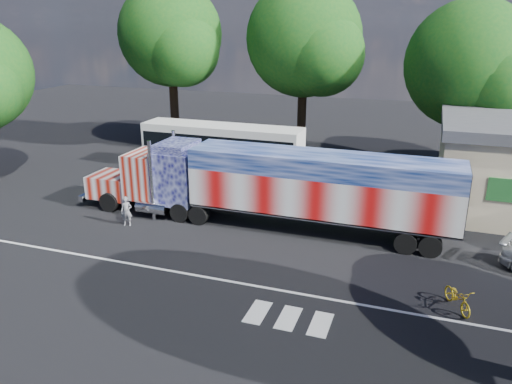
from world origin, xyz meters
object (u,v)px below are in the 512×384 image
(woman, at_px, (126,211))
(tree_ne_a, at_px, (472,65))
(coach_bus, at_px, (222,148))
(bicycle, at_px, (458,298))
(tree_nw_a, at_px, (172,35))
(semi_truck, at_px, (273,185))
(tree_n_mid, at_px, (306,39))

(woman, relative_size, tree_ne_a, 0.14)
(coach_bus, relative_size, bicycle, 6.34)
(bicycle, height_order, tree_nw_a, tree_nw_a)
(tree_nw_a, bearing_deg, coach_bus, -38.79)
(semi_truck, distance_m, bicycle, 10.70)
(tree_n_mid, bearing_deg, tree_ne_a, -5.20)
(tree_ne_a, bearing_deg, semi_truck, -124.11)
(tree_nw_a, height_order, tree_n_mid, tree_n_mid)
(bicycle, relative_size, tree_n_mid, 0.14)
(coach_bus, bearing_deg, bicycle, -41.70)
(tree_nw_a, bearing_deg, tree_ne_a, 2.13)
(semi_truck, relative_size, coach_bus, 1.79)
(woman, relative_size, bicycle, 0.88)
(coach_bus, relative_size, tree_ne_a, 0.98)
(bicycle, relative_size, tree_ne_a, 0.15)
(woman, bearing_deg, semi_truck, -1.17)
(semi_truck, relative_size, woman, 12.96)
(semi_truck, bearing_deg, tree_n_mid, 98.40)
(semi_truck, distance_m, woman, 7.86)
(coach_bus, bearing_deg, tree_nw_a, 141.21)
(tree_n_mid, bearing_deg, semi_truck, -81.60)
(semi_truck, bearing_deg, tree_nw_a, 133.45)
(coach_bus, xyz_separation_m, tree_nw_a, (-6.30, 5.06, 7.47))
(tree_nw_a, xyz_separation_m, tree_n_mid, (10.44, 1.92, -0.27))
(semi_truck, relative_size, tree_n_mid, 1.54)
(tree_ne_a, xyz_separation_m, tree_n_mid, (-11.90, 1.08, 1.50))
(semi_truck, height_order, tree_ne_a, tree_ne_a)
(tree_nw_a, distance_m, tree_ne_a, 22.43)
(semi_truck, height_order, bicycle, semi_truck)
(woman, xyz_separation_m, tree_nw_a, (-5.41, 15.95, 8.42))
(woman, distance_m, tree_nw_a, 18.82)
(coach_bus, distance_m, bicycle, 20.74)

